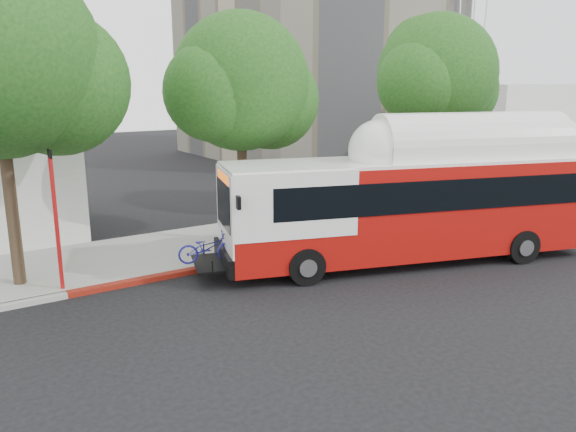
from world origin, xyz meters
name	(u,v)px	position (x,y,z in m)	size (l,w,h in m)	color
ground	(365,284)	(0.00, 0.00, 0.00)	(120.00, 120.00, 0.00)	black
sidewalk	(259,235)	(0.00, 6.50, 0.07)	(60.00, 5.00, 0.15)	gray
curb_strip	(295,251)	(0.00, 3.90, 0.07)	(60.00, 0.30, 0.15)	gray
red_curb_segment	(222,265)	(-3.00, 3.90, 0.08)	(10.00, 0.32, 0.16)	maroon
street_tree_left	(13,64)	(-8.53, 5.56, 6.60)	(6.67, 5.80, 9.74)	#2D2116
street_tree_mid	(250,88)	(-0.59, 6.06, 5.91)	(5.75, 5.00, 8.62)	#2D2116
street_tree_right	(442,79)	(9.44, 5.86, 6.26)	(6.21, 5.40, 9.18)	#2D2116
horizon_block	(518,122)	(30.00, 16.00, 3.00)	(20.00, 12.00, 6.00)	silver
transit_bus	(414,207)	(2.91, 0.92, 1.92)	(13.96, 6.48, 4.10)	#9C0E0A
signal_pole	(56,221)	(-8.02, 4.31, 2.19)	(0.12, 0.40, 4.27)	red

